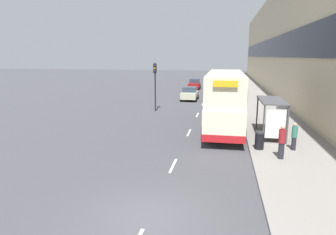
% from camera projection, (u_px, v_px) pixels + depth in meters
% --- Properties ---
extents(ground_plane, '(220.00, 220.00, 0.00)m').
position_uv_depth(ground_plane, '(148.00, 218.00, 10.31)').
color(ground_plane, '#424247').
extents(pavement, '(5.00, 93.00, 0.14)m').
position_uv_depth(pavement, '(251.00, 92.00, 46.17)').
color(pavement, gray).
rests_on(pavement, ground_plane).
extents(terrace_facade, '(3.10, 93.00, 14.86)m').
position_uv_depth(terrace_facade, '(282.00, 43.00, 43.97)').
color(terrace_facade, '#C6B793').
rests_on(terrace_facade, ground_plane).
extents(lane_mark_1, '(0.12, 2.00, 0.01)m').
position_uv_depth(lane_mark_1, '(173.00, 166.00, 15.26)').
color(lane_mark_1, silver).
rests_on(lane_mark_1, ground_plane).
extents(lane_mark_2, '(0.12, 2.00, 0.01)m').
position_uv_depth(lane_mark_2, '(189.00, 133.00, 21.82)').
color(lane_mark_2, silver).
rests_on(lane_mark_2, ground_plane).
extents(lane_mark_3, '(0.12, 2.00, 0.01)m').
position_uv_depth(lane_mark_3, '(197.00, 115.00, 28.39)').
color(lane_mark_3, silver).
rests_on(lane_mark_3, ground_plane).
extents(lane_mark_4, '(0.12, 2.00, 0.01)m').
position_uv_depth(lane_mark_4, '(203.00, 104.00, 34.95)').
color(lane_mark_4, silver).
rests_on(lane_mark_4, ground_plane).
extents(lane_mark_5, '(0.12, 2.00, 0.01)m').
position_uv_depth(lane_mark_5, '(206.00, 96.00, 41.52)').
color(lane_mark_5, silver).
rests_on(lane_mark_5, ground_plane).
extents(lane_mark_6, '(0.12, 2.00, 0.01)m').
position_uv_depth(lane_mark_6, '(209.00, 91.00, 48.08)').
color(lane_mark_6, silver).
rests_on(lane_mark_6, ground_plane).
extents(lane_mark_7, '(0.12, 2.00, 0.01)m').
position_uv_depth(lane_mark_7, '(211.00, 87.00, 54.65)').
color(lane_mark_7, silver).
rests_on(lane_mark_7, ground_plane).
extents(lane_mark_8, '(0.12, 2.00, 0.01)m').
position_uv_depth(lane_mark_8, '(213.00, 83.00, 61.21)').
color(lane_mark_8, silver).
rests_on(lane_mark_8, ground_plane).
extents(bus_shelter, '(1.60, 4.20, 2.48)m').
position_uv_depth(bus_shelter, '(275.00, 112.00, 19.83)').
color(bus_shelter, '#4C4C51').
rests_on(bus_shelter, ground_plane).
extents(double_decker_bus_near, '(2.85, 10.60, 4.30)m').
position_uv_depth(double_decker_bus_near, '(225.00, 100.00, 22.22)').
color(double_decker_bus_near, beige).
rests_on(double_decker_bus_near, ground_plane).
extents(car_0, '(1.96, 4.27, 1.76)m').
position_uv_depth(car_0, '(194.00, 84.00, 50.03)').
color(car_0, maroon).
rests_on(car_0, ground_plane).
extents(car_1, '(1.94, 3.84, 1.80)m').
position_uv_depth(car_1, '(226.00, 85.00, 48.82)').
color(car_1, '#B7B799').
rests_on(car_1, ground_plane).
extents(car_2, '(2.02, 4.34, 1.73)m').
position_uv_depth(car_2, '(229.00, 91.00, 39.95)').
color(car_2, navy).
rests_on(car_2, ground_plane).
extents(car_3, '(2.08, 3.98, 1.65)m').
position_uv_depth(car_3, '(190.00, 94.00, 37.85)').
color(car_3, '#B7B799').
rests_on(car_3, ground_plane).
extents(pedestrian_at_shelter, '(0.36, 0.36, 1.83)m').
position_uv_depth(pedestrian_at_shelter, '(282.00, 142.00, 15.71)').
color(pedestrian_at_shelter, '#23232D').
rests_on(pedestrian_at_shelter, ground_plane).
extents(pedestrian_1, '(0.32, 0.32, 1.61)m').
position_uv_depth(pedestrian_1, '(294.00, 136.00, 17.21)').
color(pedestrian_1, '#23232D').
rests_on(pedestrian_1, ground_plane).
extents(pedestrian_2, '(0.32, 0.32, 1.64)m').
position_uv_depth(pedestrian_2, '(280.00, 114.00, 23.78)').
color(pedestrian_2, '#23232D').
rests_on(pedestrian_2, ground_plane).
extents(litter_bin, '(0.55, 0.55, 1.05)m').
position_uv_depth(litter_bin, '(259.00, 140.00, 17.44)').
color(litter_bin, black).
rests_on(litter_bin, ground_plane).
extents(traffic_light_far_kerb, '(0.30, 0.32, 4.84)m').
position_uv_depth(traffic_light_far_kerb, '(155.00, 79.00, 29.77)').
color(traffic_light_far_kerb, black).
rests_on(traffic_light_far_kerb, ground_plane).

